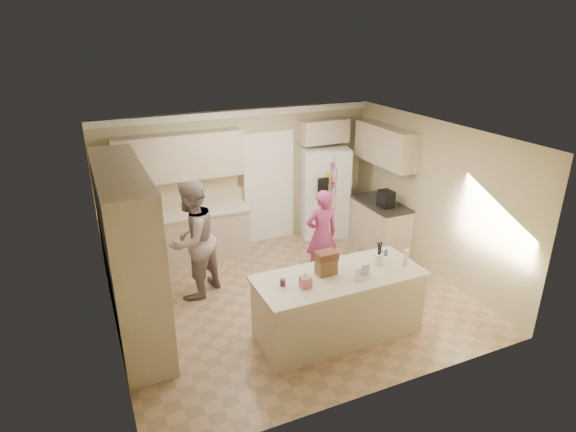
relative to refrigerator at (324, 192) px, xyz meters
name	(u,v)px	position (x,y,z in m)	size (l,w,h in m)	color
floor	(291,298)	(-1.64, -2.03, -0.91)	(5.20, 4.60, 0.02)	#A77E62
ceiling	(292,134)	(-1.64, -2.03, 1.71)	(5.20, 4.60, 0.02)	white
wall_back	(241,179)	(-1.64, 0.28, 0.40)	(5.20, 0.02, 2.60)	#C6BA8F
wall_front	(381,298)	(-1.64, -4.34, 0.40)	(5.20, 0.02, 2.60)	#C6BA8F
wall_left	(105,254)	(-4.25, -2.03, 0.40)	(0.02, 4.60, 2.60)	#C6BA8F
wall_right	(432,198)	(0.97, -2.03, 0.40)	(0.02, 4.60, 2.60)	#C6BA8F
crown_back	(239,114)	(-1.64, 0.23, 1.63)	(5.20, 0.08, 0.12)	white
pantry_bank	(129,252)	(-3.94, -1.83, 0.28)	(0.60, 2.60, 2.35)	#C3B59B
back_base_cab	(188,237)	(-2.79, -0.03, -0.46)	(2.20, 0.60, 0.88)	#C3B59B
back_countertop	(186,214)	(-2.79, -0.04, 0.00)	(2.24, 0.63, 0.04)	beige
back_upper_cab	(179,157)	(-2.79, 0.09, 1.00)	(2.20, 0.35, 0.80)	#C3B59B
doorway_opening	(269,188)	(-1.09, 0.25, 0.15)	(0.90, 0.06, 2.10)	black
doorway_casing	(269,189)	(-1.09, 0.21, 0.15)	(1.02, 0.03, 2.22)	white
wall_frame_upper	(242,167)	(-1.62, 0.24, 0.65)	(0.15, 0.02, 0.20)	brown
wall_frame_lower	(242,180)	(-1.62, 0.24, 0.38)	(0.15, 0.02, 0.20)	brown
refrigerator	(324,192)	(0.00, 0.00, 0.00)	(0.90, 0.70, 1.80)	white
fridge_seam	(333,197)	(0.00, -0.35, 0.00)	(0.01, 0.02, 1.78)	gray
fridge_dispenser	(323,187)	(-0.22, -0.37, 0.25)	(0.22, 0.03, 0.35)	black
fridge_handle_l	(331,191)	(-0.05, -0.37, 0.15)	(0.02, 0.02, 0.85)	silver
fridge_handle_r	(336,190)	(0.05, -0.37, 0.15)	(0.02, 0.02, 0.85)	silver
over_fridge_cab	(324,131)	(0.01, 0.09, 1.20)	(0.95, 0.35, 0.45)	#C3B59B
right_base_cab	(380,226)	(0.66, -1.03, -0.46)	(0.60, 1.20, 0.88)	#C3B59B
right_countertop	(381,204)	(0.65, -1.03, 0.00)	(0.63, 1.24, 0.04)	#2D2B28
right_upper_cab	(385,145)	(0.79, -0.83, 1.05)	(0.35, 1.50, 0.70)	#C3B59B
coffee_maker	(386,199)	(0.61, -1.23, 0.17)	(0.22, 0.28, 0.30)	black
island_base	(338,306)	(-1.44, -3.13, -0.46)	(2.20, 0.90, 0.88)	#C3B59B
island_top	(339,276)	(-1.44, -3.13, 0.00)	(2.28, 0.96, 0.05)	beige
utensil_crock	(379,259)	(-0.79, -3.08, 0.10)	(0.13, 0.13, 0.15)	white
tissue_box	(306,282)	(-1.99, -3.23, 0.10)	(0.13, 0.13, 0.14)	#D27271
tissue_plume	(306,274)	(-1.99, -3.23, 0.20)	(0.08, 0.08, 0.08)	white
dollhouse_body	(326,266)	(-1.59, -3.03, 0.14)	(0.26, 0.18, 0.22)	brown
dollhouse_roof	(327,255)	(-1.59, -3.03, 0.30)	(0.28, 0.20, 0.10)	#592D1E
jam_jar	(283,282)	(-2.24, -3.08, 0.07)	(0.07, 0.07, 0.09)	#59263F
greeting_card_a	(357,274)	(-1.29, -3.33, 0.11)	(0.12, 0.01, 0.16)	white
greeting_card_b	(365,270)	(-1.14, -3.28, 0.11)	(0.12, 0.01, 0.16)	silver
water_bottle	(406,258)	(-0.49, -3.28, 0.14)	(0.07, 0.07, 0.24)	silver
shaker_salt	(382,254)	(-0.62, -2.91, 0.07)	(0.05, 0.05, 0.09)	#46639F
shaker_pepper	(386,253)	(-0.55, -2.91, 0.07)	(0.05, 0.05, 0.09)	#46639F
teen_boy	(192,240)	(-2.97, -1.29, 0.05)	(0.92, 0.72, 1.89)	gray
teen_girl	(322,235)	(-0.89, -1.60, -0.12)	(0.57, 0.37, 1.56)	#A4306E
fridge_magnets	(333,197)	(0.00, -0.36, 0.00)	(0.76, 0.02, 1.44)	tan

